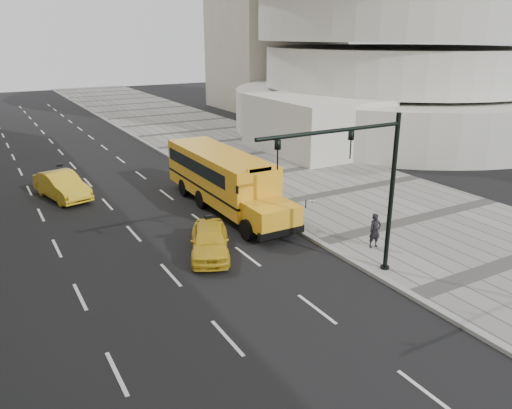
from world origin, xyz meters
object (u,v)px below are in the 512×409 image
taxi_near (210,240)px  school_bus (222,175)px  taxi_far (62,186)px  pedestrian (375,231)px  traffic_signal (365,179)px

taxi_near → school_bus: bearing=83.0°
taxi_far → school_bus: bearing=-52.1°
pedestrian → taxi_far: bearing=134.9°
school_bus → taxi_near: bearing=-120.9°
taxi_far → pedestrian: size_ratio=3.00×
taxi_near → pedestrian: (6.51, -3.13, 0.25)m
school_bus → pedestrian: school_bus is taller
taxi_near → taxi_far: bearing=133.7°
taxi_far → pedestrian: 18.02m
taxi_near → pedestrian: 7.23m
school_bus → pedestrian: size_ratio=7.41×
school_bus → taxi_near: size_ratio=2.88×
taxi_near → traffic_signal: traffic_signal is taller
taxi_far → traffic_signal: bearing=-77.5°
taxi_far → pedestrian: (10.62, -14.56, 0.16)m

